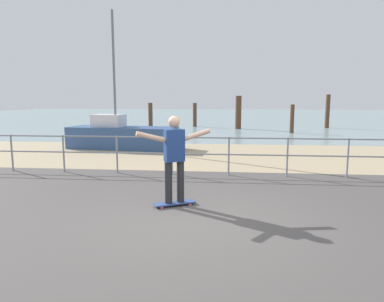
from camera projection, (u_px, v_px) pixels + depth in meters
name	position (u px, v px, depth m)	size (l,w,h in m)	color
ground_plane	(186.00, 246.00, 4.92)	(24.00, 10.00, 0.04)	#514C49
beach_strip	(211.00, 155.00, 12.79)	(24.00, 6.00, 0.04)	tan
sea_surface	(222.00, 116.00, 40.34)	(72.00, 50.00, 0.04)	#849EA3
railing_fence	(172.00, 149.00, 9.43)	(12.23, 0.05, 1.05)	gray
sailboat	(126.00, 136.00, 14.28)	(5.04, 1.92, 5.47)	#335184
skateboard	(175.00, 203.00, 6.70)	(0.80, 0.55, 0.08)	#334C8C
skateboarder	(174.00, 154.00, 6.56)	(1.32, 0.75, 1.65)	#26262B
groyne_post_0	(150.00, 115.00, 24.80)	(0.30, 0.30, 1.74)	#513826
groyne_post_1	(195.00, 115.00, 25.36)	(0.28, 0.28, 1.72)	#513826
groyne_post_2	(238.00, 113.00, 23.49)	(0.40, 0.40, 2.22)	#513826
groyne_post_3	(292.00, 119.00, 20.72)	(0.24, 0.24, 1.70)	#513826
groyne_post_4	(327.00, 111.00, 24.18)	(0.30, 0.30, 2.31)	#513826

